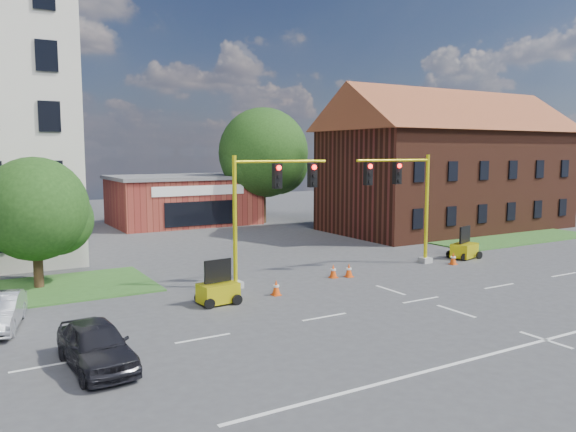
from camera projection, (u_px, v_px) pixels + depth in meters
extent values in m
plane|color=#3F3F42|center=(421.00, 300.00, 24.19)|extent=(120.00, 120.00, 0.00)
cube|color=#2F5821|center=(518.00, 239.00, 40.90)|extent=(14.00, 4.00, 0.08)
cube|color=maroon|center=(183.00, 201.00, 49.73)|extent=(12.00, 8.00, 4.00)
cube|color=slate|center=(182.00, 177.00, 49.49)|extent=(12.40, 8.40, 0.30)
cube|color=white|center=(199.00, 190.00, 46.12)|extent=(8.00, 0.10, 0.80)
cube|color=black|center=(200.00, 213.00, 46.33)|extent=(6.00, 0.10, 2.00)
cube|color=#4C2417|center=(448.00, 180.00, 46.46)|extent=(20.00, 10.00, 8.00)
cylinder|color=#3C2A16|center=(264.00, 198.00, 50.37)|extent=(0.44, 0.44, 4.46)
sphere|color=#1B3B12|center=(263.00, 153.00, 49.91)|extent=(7.99, 7.99, 7.99)
sphere|color=#1B3B12|center=(277.00, 164.00, 51.08)|extent=(5.59, 5.59, 5.59)
cylinder|color=#3C2A16|center=(38.00, 261.00, 26.07)|extent=(0.44, 0.44, 2.66)
sphere|color=#1B3B12|center=(35.00, 209.00, 25.80)|extent=(4.80, 4.80, 4.80)
sphere|color=#1B3B12|center=(57.00, 220.00, 26.60)|extent=(3.36, 3.36, 3.36)
cube|color=#999994|center=(236.00, 285.00, 26.33)|extent=(0.60, 0.60, 0.30)
cylinder|color=yellow|center=(235.00, 222.00, 26.00)|extent=(0.20, 0.20, 6.20)
cylinder|color=yellow|center=(282.00, 161.00, 26.93)|extent=(5.00, 0.14, 0.14)
cube|color=black|center=(277.00, 176.00, 26.88)|extent=(0.40, 0.32, 1.20)
cube|color=black|center=(312.00, 175.00, 27.88)|extent=(0.40, 0.32, 1.20)
sphere|color=#FF0C07|center=(279.00, 168.00, 26.68)|extent=(0.24, 0.24, 0.24)
cube|color=#999994|center=(425.00, 260.00, 32.32)|extent=(0.60, 0.60, 0.30)
cylinder|color=yellow|center=(427.00, 209.00, 31.98)|extent=(0.20, 0.20, 6.20)
cylinder|color=yellow|center=(394.00, 160.00, 30.42)|extent=(5.00, 0.14, 0.14)
cube|color=black|center=(397.00, 173.00, 30.62)|extent=(0.40, 0.32, 1.20)
cube|color=black|center=(368.00, 174.00, 29.62)|extent=(0.40, 0.32, 1.20)
sphere|color=#FF0C07|center=(399.00, 166.00, 30.42)|extent=(0.24, 0.24, 0.24)
cube|color=yellow|center=(218.00, 292.00, 23.52)|extent=(1.68, 1.21, 0.79)
cube|color=black|center=(218.00, 271.00, 23.42)|extent=(1.24, 0.23, 0.97)
cube|color=yellow|center=(464.00, 250.00, 33.58)|extent=(1.88, 1.53, 0.81)
cube|color=black|center=(465.00, 235.00, 33.47)|extent=(1.24, 0.49, 0.99)
cube|color=#E1460B|center=(276.00, 295.00, 24.98)|extent=(0.38, 0.38, 0.04)
cone|color=#E1460B|center=(276.00, 288.00, 24.94)|extent=(0.40, 0.40, 0.70)
cylinder|color=white|center=(276.00, 286.00, 24.94)|extent=(0.27, 0.27, 0.09)
cube|color=#E1460B|center=(333.00, 277.00, 28.46)|extent=(0.38, 0.38, 0.04)
cone|color=#E1460B|center=(333.00, 271.00, 28.42)|extent=(0.40, 0.40, 0.70)
cylinder|color=white|center=(333.00, 270.00, 28.41)|extent=(0.27, 0.27, 0.09)
cube|color=#E1460B|center=(349.00, 277.00, 28.64)|extent=(0.38, 0.38, 0.04)
cone|color=#E1460B|center=(349.00, 270.00, 28.60)|extent=(0.40, 0.40, 0.70)
cylinder|color=white|center=(349.00, 269.00, 28.59)|extent=(0.27, 0.27, 0.09)
cube|color=#E1460B|center=(453.00, 264.00, 31.83)|extent=(0.38, 0.38, 0.04)
cone|color=#E1460B|center=(453.00, 258.00, 31.79)|extent=(0.40, 0.40, 0.70)
cylinder|color=white|center=(453.00, 257.00, 31.78)|extent=(0.27, 0.27, 0.09)
imported|color=white|center=(439.00, 228.00, 41.73)|extent=(5.47, 2.87, 1.47)
imported|color=black|center=(96.00, 345.00, 16.53)|extent=(1.92, 4.18, 1.39)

